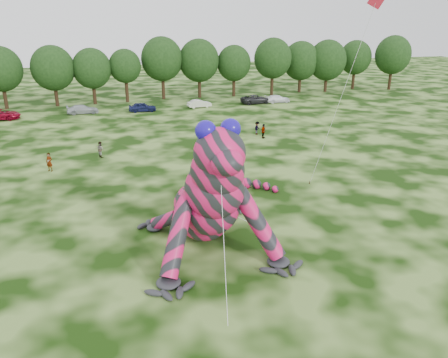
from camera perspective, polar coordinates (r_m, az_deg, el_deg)
name	(u,v)px	position (r m, az deg, el deg)	size (l,w,h in m)	color
ground	(200,302)	(22.77, -3.17, -15.69)	(240.00, 240.00, 0.00)	#16330A
inflatable_gecko	(198,172)	(27.48, -3.44, 0.91)	(14.34, 17.02, 8.51)	#D5175A
flying_kite	(371,16)	(32.97, 18.62, 19.51)	(2.45, 4.82, 15.41)	red
tree_6	(2,78)	(76.38, -27.03, 11.69)	(6.52, 5.86, 9.49)	black
tree_7	(54,76)	(75.53, -21.35, 12.41)	(6.68, 6.01, 9.48)	black
tree_8	(93,76)	(75.50, -16.79, 12.72)	(6.14, 5.53, 8.94)	black
tree_9	(126,76)	(76.04, -12.72, 13.02)	(5.27, 4.74, 8.68)	black
tree_10	(162,68)	(77.83, -8.06, 14.14)	(7.09, 6.38, 10.50)	black
tree_11	(199,69)	(78.67, -3.26, 14.21)	(7.01, 6.31, 10.07)	black
tree_12	(234,71)	(79.93, 1.30, 13.93)	(5.99, 5.39, 8.97)	black
tree_13	(273,67)	(81.73, 6.36, 14.37)	(6.83, 6.15, 10.13)	black
tree_14	(301,67)	(85.80, 9.97, 14.23)	(6.82, 6.14, 9.40)	black
tree_15	(327,66)	(87.27, 13.31, 14.18)	(7.17, 6.45, 9.63)	black
tree_16	(355,65)	(92.22, 16.71, 14.10)	(6.26, 5.63, 9.37)	black
tree_17	(392,63)	(93.65, 21.10, 13.98)	(6.98, 6.28, 10.30)	black
car_2	(1,114)	(68.87, -27.11, 7.52)	(2.37, 5.13, 1.43)	maroon
car_3	(83,109)	(68.55, -17.98, 8.65)	(1.84, 4.53, 1.31)	#A9AFB2
car_4	(142,107)	(67.90, -10.61, 9.22)	(1.65, 4.11, 1.40)	#161C47
car_5	(199,104)	(70.09, -3.24, 9.81)	(1.32, 3.79, 1.25)	silver
car_6	(256,99)	(73.55, 4.19, 10.35)	(2.33, 5.06, 1.41)	#262628
car_7	(278,99)	(74.76, 7.00, 10.36)	(1.75, 4.31, 1.25)	white
spectator_0	(49,162)	(43.35, -21.85, 2.07)	(0.64, 0.42, 1.76)	gray
spectator_3	(263,131)	(51.76, 5.16, 6.24)	(1.00, 0.41, 1.70)	gray
spectator_5	(235,169)	(38.54, 1.49, 1.28)	(1.48, 0.47, 1.60)	gray
spectator_1	(101,149)	(46.12, -15.82, 3.74)	(0.80, 0.62, 1.64)	gray
spectator_2	(257,128)	(53.40, 4.35, 6.65)	(1.04, 0.60, 1.61)	gray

